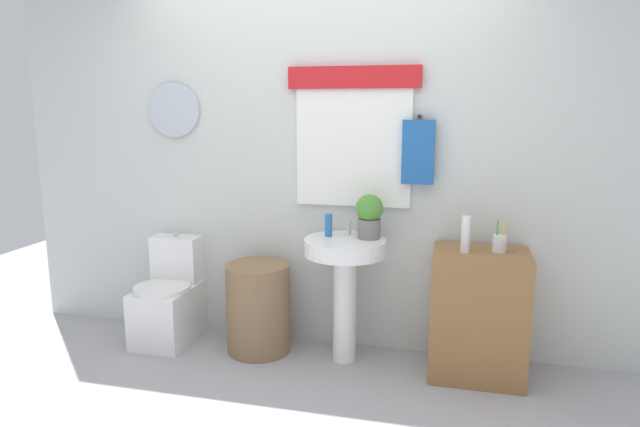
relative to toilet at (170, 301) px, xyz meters
The scene contains 11 objects.
ground_plane 1.39m from the toilet, 40.54° to the right, with size 8.00×8.00×0.00m, color #A3A3A8.
back_wall 1.48m from the toilet, 14.34° to the left, with size 4.40×0.18×2.60m.
toilet is the anchor object (origin of this frame).
laundry_hamper 0.68m from the toilet, ahead, with size 0.42×0.42×0.60m, color #846647.
pedestal_sink 1.31m from the toilet, ahead, with size 0.52×0.52×0.81m.
faucet 1.39m from the toilet, ahead, with size 0.03×0.03×0.10m, color silver.
wooden_cabinet 2.09m from the toilet, ahead, with size 0.56×0.44×0.78m, color olive.
soap_bottle 1.29m from the toilet, ahead, with size 0.05×0.05×0.15m, color #2D6BB7.
potted_plant 1.56m from the toilet, ahead, with size 0.17×0.17×0.28m.
lotion_bottle 2.08m from the toilet, ahead, with size 0.05×0.05×0.22m, color white.
toothbrush_cup 2.26m from the toilet, ahead, with size 0.08×0.08×0.18m.
Camera 1 is at (0.90, -2.50, 1.63)m, focal length 31.41 mm.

